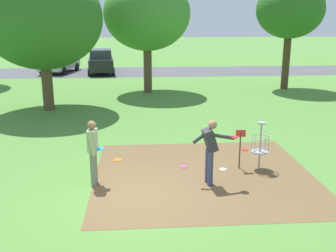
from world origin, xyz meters
name	(u,v)px	position (x,y,z in m)	size (l,w,h in m)	color
ground_plane	(140,194)	(0.00, 0.00, 0.00)	(160.00, 160.00, 0.00)	#518438
dirt_tee_pad	(204,174)	(1.76, 1.11, 0.00)	(5.97, 5.56, 0.01)	brown
disc_golf_basket	(258,144)	(3.34, 1.41, 0.75)	(0.98, 0.58, 1.39)	#9E9EA3
player_foreground_watching	(210,148)	(1.81, 0.48, 0.99)	(1.15, 0.42, 1.71)	#384260
player_throwing	(93,149)	(-1.18, 0.67, 0.97)	(0.41, 0.48, 1.71)	slate
frisbee_by_tee	(245,150)	(3.45, 3.05, 0.01)	(0.23, 0.23, 0.02)	red
frisbee_mid_grass	(223,169)	(2.37, 1.42, 0.01)	(0.21, 0.21, 0.02)	white
frisbee_far_left	(183,167)	(1.26, 1.71, 0.01)	(0.22, 0.22, 0.02)	#E53D99
frisbee_far_right	(118,160)	(-0.67, 2.42, 0.01)	(0.25, 0.25, 0.02)	orange
tree_near_left	(42,18)	(-4.23, 9.52, 4.17)	(5.37, 5.37, 6.47)	brown
tree_mid_left	(147,14)	(0.53, 13.73, 4.40)	(4.81, 4.81, 6.46)	brown
tree_mid_right	(290,10)	(8.86, 14.28, 4.61)	(3.91, 3.91, 6.31)	#4C3823
parking_lot_strip	(139,72)	(0.00, 22.66, 0.00)	(36.00, 6.00, 0.01)	#4C4C51
parked_car_leftmost	(59,61)	(-6.22, 22.75, 0.92)	(2.69, 4.50, 1.84)	#B2B7BC
parked_car_center_left	(101,61)	(-2.91, 21.96, 0.92)	(2.26, 4.35, 1.84)	black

